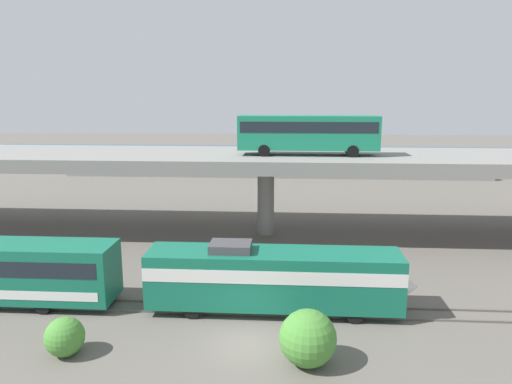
{
  "coord_description": "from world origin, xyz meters",
  "views": [
    {
      "loc": [
        1.92,
        -22.64,
        12.71
      ],
      "look_at": [
        -0.96,
        21.07,
        3.69
      ],
      "focal_mm": 33.78,
      "sensor_mm": 36.0,
      "label": 1
    }
  ],
  "objects_px": {
    "parked_car_2": "(272,159)",
    "parked_car_3": "(191,159)",
    "train_locomotive": "(286,276)",
    "parked_car_4": "(454,162)",
    "parked_car_6": "(285,158)",
    "parked_car_5": "(170,155)",
    "parked_car_0": "(251,157)",
    "parked_car_1": "(383,159)",
    "transit_bus_on_overpass": "(308,131)"
  },
  "relations": [
    {
      "from": "transit_bus_on_overpass",
      "to": "parked_car_3",
      "type": "relative_size",
      "value": 2.73
    },
    {
      "from": "transit_bus_on_overpass",
      "to": "parked_car_3",
      "type": "height_order",
      "value": "transit_bus_on_overpass"
    },
    {
      "from": "train_locomotive",
      "to": "parked_car_5",
      "type": "height_order",
      "value": "train_locomotive"
    },
    {
      "from": "parked_car_3",
      "to": "parked_car_6",
      "type": "bearing_deg",
      "value": 11.21
    },
    {
      "from": "parked_car_3",
      "to": "parked_car_0",
      "type": "bearing_deg",
      "value": 16.18
    },
    {
      "from": "parked_car_2",
      "to": "parked_car_3",
      "type": "xyz_separation_m",
      "value": [
        -12.97,
        -0.55,
        0.0
      ]
    },
    {
      "from": "parked_car_1",
      "to": "parked_car_6",
      "type": "height_order",
      "value": "same"
    },
    {
      "from": "train_locomotive",
      "to": "parked_car_5",
      "type": "relative_size",
      "value": 3.86
    },
    {
      "from": "parked_car_0",
      "to": "parked_car_2",
      "type": "xyz_separation_m",
      "value": [
        3.62,
        -2.16,
        -0.0
      ]
    },
    {
      "from": "train_locomotive",
      "to": "parked_car_4",
      "type": "xyz_separation_m",
      "value": [
        25.47,
        48.24,
        0.2
      ]
    },
    {
      "from": "train_locomotive",
      "to": "parked_car_6",
      "type": "height_order",
      "value": "train_locomotive"
    },
    {
      "from": "parked_car_3",
      "to": "parked_car_4",
      "type": "relative_size",
      "value": 0.98
    },
    {
      "from": "parked_car_3",
      "to": "parked_car_4",
      "type": "distance_m",
      "value": 40.82
    },
    {
      "from": "transit_bus_on_overpass",
      "to": "parked_car_2",
      "type": "relative_size",
      "value": 2.77
    },
    {
      "from": "parked_car_0",
      "to": "parked_car_6",
      "type": "distance_m",
      "value": 5.57
    },
    {
      "from": "parked_car_1",
      "to": "parked_car_4",
      "type": "relative_size",
      "value": 0.92
    },
    {
      "from": "parked_car_5",
      "to": "train_locomotive",
      "type": "bearing_deg",
      "value": -69.53
    },
    {
      "from": "train_locomotive",
      "to": "parked_car_4",
      "type": "relative_size",
      "value": 3.52
    },
    {
      "from": "parked_car_3",
      "to": "parked_car_5",
      "type": "relative_size",
      "value": 1.08
    },
    {
      "from": "transit_bus_on_overpass",
      "to": "parked_car_6",
      "type": "relative_size",
      "value": 2.59
    },
    {
      "from": "parked_car_4",
      "to": "parked_car_6",
      "type": "distance_m",
      "value": 26.11
    },
    {
      "from": "parked_car_0",
      "to": "parked_car_3",
      "type": "relative_size",
      "value": 1.03
    },
    {
      "from": "parked_car_2",
      "to": "parked_car_5",
      "type": "height_order",
      "value": "same"
    },
    {
      "from": "train_locomotive",
      "to": "parked_car_5",
      "type": "distance_m",
      "value": 57.23
    },
    {
      "from": "parked_car_1",
      "to": "parked_car_5",
      "type": "relative_size",
      "value": 1.01
    },
    {
      "from": "train_locomotive",
      "to": "parked_car_0",
      "type": "height_order",
      "value": "train_locomotive"
    },
    {
      "from": "train_locomotive",
      "to": "parked_car_4",
      "type": "height_order",
      "value": "train_locomotive"
    },
    {
      "from": "transit_bus_on_overpass",
      "to": "parked_car_2",
      "type": "height_order",
      "value": "transit_bus_on_overpass"
    },
    {
      "from": "train_locomotive",
      "to": "parked_car_2",
      "type": "distance_m",
      "value": 49.14
    },
    {
      "from": "transit_bus_on_overpass",
      "to": "parked_car_6",
      "type": "xyz_separation_m",
      "value": [
        -2.15,
        36.37,
        -7.09
      ]
    },
    {
      "from": "transit_bus_on_overpass",
      "to": "parked_car_1",
      "type": "distance_m",
      "value": 38.28
    },
    {
      "from": "parked_car_2",
      "to": "parked_car_5",
      "type": "relative_size",
      "value": 1.06
    },
    {
      "from": "parked_car_1",
      "to": "parked_car_6",
      "type": "distance_m",
      "value": 15.57
    },
    {
      "from": "train_locomotive",
      "to": "transit_bus_on_overpass",
      "type": "distance_m",
      "value": 16.87
    },
    {
      "from": "train_locomotive",
      "to": "transit_bus_on_overpass",
      "type": "xyz_separation_m",
      "value": [
        1.7,
        15.12,
        7.29
      ]
    },
    {
      "from": "transit_bus_on_overpass",
      "to": "parked_car_5",
      "type": "height_order",
      "value": "transit_bus_on_overpass"
    },
    {
      "from": "transit_bus_on_overpass",
      "to": "parked_car_0",
      "type": "height_order",
      "value": "transit_bus_on_overpass"
    },
    {
      "from": "transit_bus_on_overpass",
      "to": "parked_car_4",
      "type": "height_order",
      "value": "transit_bus_on_overpass"
    },
    {
      "from": "transit_bus_on_overpass",
      "to": "parked_car_4",
      "type": "relative_size",
      "value": 2.67
    },
    {
      "from": "transit_bus_on_overpass",
      "to": "train_locomotive",
      "type": "bearing_deg",
      "value": 83.57
    },
    {
      "from": "parked_car_3",
      "to": "parked_car_5",
      "type": "xyz_separation_m",
      "value": [
        -4.66,
        5.08,
        -0.0
      ]
    },
    {
      "from": "parked_car_2",
      "to": "parked_car_3",
      "type": "relative_size",
      "value": 0.98
    },
    {
      "from": "train_locomotive",
      "to": "parked_car_3",
      "type": "distance_m",
      "value": 50.9
    },
    {
      "from": "transit_bus_on_overpass",
      "to": "parked_car_6",
      "type": "height_order",
      "value": "transit_bus_on_overpass"
    },
    {
      "from": "parked_car_4",
      "to": "parked_car_5",
      "type": "distance_m",
      "value": 45.8
    },
    {
      "from": "parked_car_2",
      "to": "parked_car_5",
      "type": "xyz_separation_m",
      "value": [
        -17.63,
        4.53,
        -0.0
      ]
    },
    {
      "from": "train_locomotive",
      "to": "parked_car_6",
      "type": "relative_size",
      "value": 3.41
    },
    {
      "from": "parked_car_5",
      "to": "parked_car_6",
      "type": "xyz_separation_m",
      "value": [
        19.58,
        -2.13,
        0.0
      ]
    },
    {
      "from": "parked_car_5",
      "to": "parked_car_1",
      "type": "bearing_deg",
      "value": -5.43
    },
    {
      "from": "parked_car_0",
      "to": "parked_car_4",
      "type": "height_order",
      "value": "same"
    }
  ]
}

